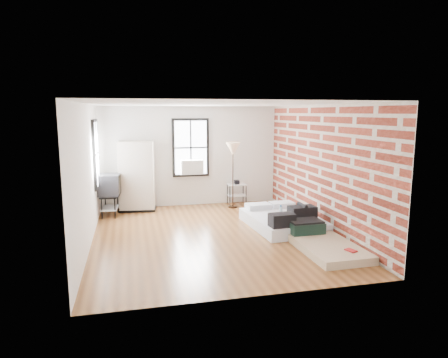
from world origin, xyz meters
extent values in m
plane|color=brown|center=(0.00, 0.00, 0.00)|extent=(6.00, 6.00, 0.00)
cube|color=silver|center=(0.00, 3.00, 1.40)|extent=(5.00, 0.01, 2.80)
cube|color=silver|center=(0.00, -3.00, 1.40)|extent=(5.00, 0.01, 2.80)
cube|color=silver|center=(-2.50, 0.00, 1.40)|extent=(0.01, 6.00, 2.80)
cube|color=maroon|center=(2.50, 0.00, 1.40)|extent=(0.02, 6.00, 2.80)
cube|color=white|center=(0.00, 0.00, 2.80)|extent=(5.00, 6.00, 0.01)
cube|color=white|center=(0.00, 2.95, 1.65)|extent=(0.90, 0.02, 1.50)
cube|color=black|center=(-0.48, 2.97, 1.65)|extent=(0.07, 0.08, 1.64)
cube|color=black|center=(0.48, 2.97, 1.65)|extent=(0.07, 0.08, 1.64)
cube|color=black|center=(0.00, 2.97, 2.44)|extent=(0.90, 0.08, 0.07)
cube|color=black|center=(0.00, 2.97, 0.86)|extent=(0.90, 0.08, 0.07)
cube|color=black|center=(0.00, 2.94, 1.65)|extent=(0.04, 0.02, 1.50)
cube|color=black|center=(0.00, 2.94, 1.65)|extent=(0.90, 0.02, 0.04)
cube|color=silver|center=(0.00, 2.83, 1.12)|extent=(0.62, 0.30, 0.40)
cube|color=white|center=(-2.45, 1.80, 1.65)|extent=(0.02, 0.90, 1.50)
cube|color=black|center=(-2.47, 1.32, 1.65)|extent=(0.08, 0.07, 1.64)
cube|color=black|center=(-2.47, 2.29, 1.65)|extent=(0.08, 0.07, 1.64)
cube|color=black|center=(-2.47, 1.80, 2.44)|extent=(0.08, 0.90, 0.07)
cube|color=black|center=(-2.47, 1.80, 0.86)|extent=(0.08, 0.90, 0.07)
cube|color=black|center=(-2.44, 1.80, 1.65)|extent=(0.02, 0.04, 1.50)
cube|color=black|center=(-2.44, 1.80, 1.65)|extent=(0.02, 0.90, 0.04)
cube|color=white|center=(1.75, 0.25, 0.13)|extent=(1.62, 2.12, 0.27)
cube|color=white|center=(1.38, 1.03, 0.33)|extent=(0.61, 0.41, 0.13)
cube|color=white|center=(2.02, 1.07, 0.33)|extent=(0.61, 0.41, 0.13)
cube|color=black|center=(1.99, -0.22, 0.43)|extent=(0.61, 0.38, 0.32)
cylinder|color=black|center=(1.99, -0.22, 0.61)|extent=(0.11, 0.38, 0.09)
cube|color=black|center=(1.37, -0.58, 0.41)|extent=(0.53, 0.35, 0.28)
cylinder|color=silver|center=(1.65, 0.19, 0.38)|extent=(0.07, 0.07, 0.23)
cylinder|color=#175FA6|center=(1.65, 0.19, 0.52)|extent=(0.04, 0.04, 0.03)
cube|color=tan|center=(1.95, -1.42, 0.08)|extent=(1.04, 1.94, 0.15)
cube|color=#142D26|center=(1.84, -0.72, 0.26)|extent=(0.72, 0.52, 0.22)
cube|color=black|center=(1.84, -0.72, 0.39)|extent=(0.67, 0.48, 0.04)
cube|color=#AC1B1B|center=(2.16, -1.98, 0.16)|extent=(0.19, 0.23, 0.03)
cube|color=black|center=(-1.51, 2.65, 0.03)|extent=(1.01, 0.65, 0.06)
cube|color=beige|center=(-1.51, 2.65, 0.97)|extent=(0.96, 0.61, 1.82)
cylinder|color=black|center=(1.04, 2.55, 0.30)|extent=(0.02, 0.02, 0.59)
cylinder|color=black|center=(1.51, 2.53, 0.30)|extent=(0.02, 0.02, 0.59)
cylinder|color=black|center=(1.05, 2.91, 0.30)|extent=(0.02, 0.02, 0.59)
cylinder|color=black|center=(1.53, 2.89, 0.30)|extent=(0.02, 0.02, 0.59)
cube|color=silver|center=(1.28, 2.72, 0.59)|extent=(0.56, 0.45, 0.02)
cube|color=silver|center=(1.28, 2.72, 0.27)|extent=(0.53, 0.43, 0.02)
cube|color=black|center=(1.28, 2.72, 0.66)|extent=(0.14, 0.20, 0.11)
cylinder|color=black|center=(1.08, 2.38, 0.01)|extent=(0.26, 0.26, 0.03)
cylinder|color=black|center=(1.08, 2.38, 0.81)|extent=(0.03, 0.03, 1.57)
cone|color=#D9B38B|center=(1.08, 2.38, 1.65)|extent=(0.39, 0.39, 0.35)
cylinder|color=black|center=(-2.41, 1.93, 0.27)|extent=(0.03, 0.03, 0.53)
cylinder|color=black|center=(-2.09, 1.90, 0.27)|extent=(0.03, 0.03, 0.53)
cylinder|color=black|center=(-2.35, 2.57, 0.27)|extent=(0.03, 0.03, 0.53)
cylinder|color=black|center=(-2.03, 2.54, 0.27)|extent=(0.03, 0.03, 0.53)
cube|color=black|center=(-2.22, 2.23, 0.53)|extent=(0.49, 0.80, 0.03)
cube|color=silver|center=(-2.22, 2.23, 0.21)|extent=(0.47, 0.78, 0.02)
cube|color=black|center=(-2.22, 2.23, 0.81)|extent=(0.58, 0.66, 0.53)
cube|color=black|center=(-1.96, 2.21, 0.81)|extent=(0.06, 0.51, 0.42)
camera|label=1|loc=(-1.66, -8.16, 2.63)|focal=32.00mm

